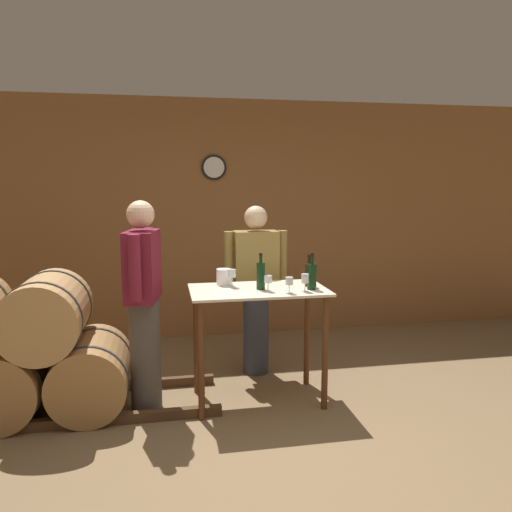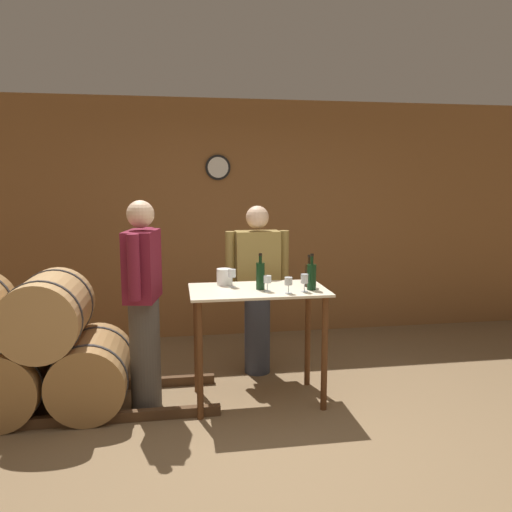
# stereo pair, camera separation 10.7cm
# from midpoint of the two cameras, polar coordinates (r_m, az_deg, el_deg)

# --- Properties ---
(ground_plane) EXTENTS (14.00, 14.00, 0.00)m
(ground_plane) POSITION_cam_midpoint_polar(r_m,az_deg,el_deg) (3.56, 2.40, -21.73)
(ground_plane) COLOR brown
(back_wall) EXTENTS (8.40, 0.08, 2.70)m
(back_wall) POSITION_cam_midpoint_polar(r_m,az_deg,el_deg) (5.75, -3.66, 4.14)
(back_wall) COLOR brown
(back_wall) RESTS_ON ground_plane
(barrel_rack) EXTENTS (3.20, 0.77, 1.09)m
(barrel_rack) POSITION_cam_midpoint_polar(r_m,az_deg,el_deg) (4.34, -27.21, -10.05)
(barrel_rack) COLOR #4C331E
(barrel_rack) RESTS_ON ground_plane
(tasting_table) EXTENTS (1.09, 0.62, 0.94)m
(tasting_table) POSITION_cam_midpoint_polar(r_m,az_deg,el_deg) (4.04, -0.49, -6.55)
(tasting_table) COLOR beige
(tasting_table) RESTS_ON ground_plane
(wine_bottle_far_left) EXTENTS (0.07, 0.07, 0.29)m
(wine_bottle_far_left) POSITION_cam_midpoint_polar(r_m,az_deg,el_deg) (3.95, -0.21, -2.19)
(wine_bottle_far_left) COLOR black
(wine_bottle_far_left) RESTS_ON tasting_table
(wine_bottle_left) EXTENTS (0.07, 0.07, 0.29)m
(wine_bottle_left) POSITION_cam_midpoint_polar(r_m,az_deg,el_deg) (3.97, 5.64, -2.26)
(wine_bottle_left) COLOR black
(wine_bottle_left) RESTS_ON tasting_table
(wine_bottle_center) EXTENTS (0.07, 0.07, 0.26)m
(wine_bottle_center) POSITION_cam_midpoint_polar(r_m,az_deg,el_deg) (4.09, 5.32, -2.06)
(wine_bottle_center) COLOR black
(wine_bottle_center) RESTS_ON tasting_table
(wine_glass_near_left) EXTENTS (0.06, 0.06, 0.15)m
(wine_glass_near_left) POSITION_cam_midpoint_polar(r_m,az_deg,el_deg) (4.04, -3.50, -2.09)
(wine_glass_near_left) COLOR silver
(wine_glass_near_left) RESTS_ON tasting_table
(wine_glass_near_center) EXTENTS (0.06, 0.06, 0.13)m
(wine_glass_near_center) POSITION_cam_midpoint_polar(r_m,az_deg,el_deg) (3.88, 0.61, -2.77)
(wine_glass_near_center) COLOR silver
(wine_glass_near_center) RESTS_ON tasting_table
(wine_glass_near_right) EXTENTS (0.06, 0.06, 0.13)m
(wine_glass_near_right) POSITION_cam_midpoint_polar(r_m,az_deg,el_deg) (3.82, 3.03, -2.96)
(wine_glass_near_right) COLOR silver
(wine_glass_near_right) RESTS_ON tasting_table
(wine_glass_far_side) EXTENTS (0.06, 0.06, 0.14)m
(wine_glass_far_side) POSITION_cam_midpoint_polar(r_m,az_deg,el_deg) (3.89, 4.84, -2.66)
(wine_glass_far_side) COLOR silver
(wine_glass_far_side) RESTS_ON tasting_table
(ice_bucket) EXTENTS (0.13, 0.13, 0.13)m
(ice_bucket) POSITION_cam_midpoint_polar(r_m,az_deg,el_deg) (4.14, -4.42, -2.40)
(ice_bucket) COLOR white
(ice_bucket) RESTS_ON tasting_table
(person_host) EXTENTS (0.59, 0.24, 1.57)m
(person_host) POSITION_cam_midpoint_polar(r_m,az_deg,el_deg) (4.62, -0.69, -3.49)
(person_host) COLOR #333847
(person_host) RESTS_ON ground_plane
(person_visitor_with_scarf) EXTENTS (0.29, 0.58, 1.65)m
(person_visitor_with_scarf) POSITION_cam_midpoint_polar(r_m,az_deg,el_deg) (3.97, -13.49, -5.08)
(person_visitor_with_scarf) COLOR #4C4742
(person_visitor_with_scarf) RESTS_ON ground_plane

